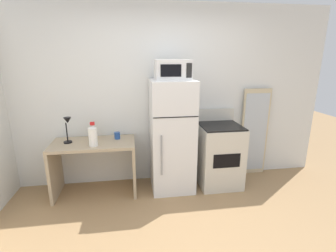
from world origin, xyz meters
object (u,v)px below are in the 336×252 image
object	(u,v)px
spray_bottle	(93,132)
oven_range	(219,154)
desk_lamp	(68,126)
paper_towel_roll	(93,137)
refrigerator	(172,136)
leaning_mirror	(254,133)
desk	(94,158)
coffee_mug	(117,136)
microwave	(173,70)

from	to	relation	value
spray_bottle	oven_range	size ratio (longest dim) A/B	0.23
desk_lamp	paper_towel_roll	distance (m)	0.39
refrigerator	leaning_mirror	distance (m)	1.40
desk	coffee_mug	size ratio (longest dim) A/B	11.68
desk	paper_towel_roll	size ratio (longest dim) A/B	4.62
microwave	desk_lamp	bearing A→B (deg)	178.04
spray_bottle	oven_range	bearing A→B (deg)	-4.80
desk_lamp	refrigerator	distance (m)	1.41
desk	oven_range	distance (m)	1.79
oven_range	leaning_mirror	distance (m)	0.75
coffee_mug	microwave	xyz separation A→B (m)	(0.76, -0.13, 0.90)
coffee_mug	refrigerator	size ratio (longest dim) A/B	0.06
coffee_mug	oven_range	bearing A→B (deg)	-4.32
spray_bottle	refrigerator	distance (m)	1.11
desk	spray_bottle	bearing A→B (deg)	94.81
desk	oven_range	size ratio (longest dim) A/B	1.01
leaning_mirror	coffee_mug	bearing A→B (deg)	-176.16
desk_lamp	paper_towel_roll	xyz separation A→B (m)	(0.34, -0.16, -0.12)
spray_bottle	microwave	xyz separation A→B (m)	(1.10, -0.17, 0.85)
paper_towel_roll	desk	bearing A→B (deg)	100.34
desk	paper_towel_roll	bearing A→B (deg)	-79.66
paper_towel_roll	leaning_mirror	xyz separation A→B (m)	(2.43, 0.39, -0.17)
spray_bottle	microwave	world-z (taller)	microwave
coffee_mug	leaning_mirror	xyz separation A→B (m)	(2.14, 0.14, -0.10)
microwave	paper_towel_roll	bearing A→B (deg)	-173.72
desk_lamp	coffee_mug	bearing A→B (deg)	7.56
refrigerator	leaning_mirror	world-z (taller)	refrigerator
desk_lamp	spray_bottle	xyz separation A→B (m)	(0.30, 0.12, -0.14)
coffee_mug	oven_range	world-z (taller)	oven_range
spray_bottle	refrigerator	world-z (taller)	refrigerator
coffee_mug	oven_range	distance (m)	1.51
spray_bottle	oven_range	distance (m)	1.85
desk	microwave	world-z (taller)	microwave
paper_towel_roll	microwave	distance (m)	1.35
desk	desk_lamp	size ratio (longest dim) A/B	3.14
desk_lamp	spray_bottle	distance (m)	0.35
refrigerator	paper_towel_roll	bearing A→B (deg)	-172.59
spray_bottle	leaning_mirror	distance (m)	2.48
desk	spray_bottle	size ratio (longest dim) A/B	4.46
desk	leaning_mirror	size ratio (longest dim) A/B	0.79
leaning_mirror	desk_lamp	bearing A→B (deg)	-175.31
coffee_mug	paper_towel_roll	bearing A→B (deg)	-139.72
desk_lamp	refrigerator	bearing A→B (deg)	-1.09
refrigerator	leaning_mirror	bearing A→B (deg)	10.45
paper_towel_roll	refrigerator	world-z (taller)	refrigerator
paper_towel_roll	microwave	size ratio (longest dim) A/B	0.52
spray_bottle	leaning_mirror	world-z (taller)	leaning_mirror
desk	desk_lamp	bearing A→B (deg)	176.62
spray_bottle	leaning_mirror	size ratio (longest dim) A/B	0.18
oven_range	leaning_mirror	bearing A→B (deg)	20.92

